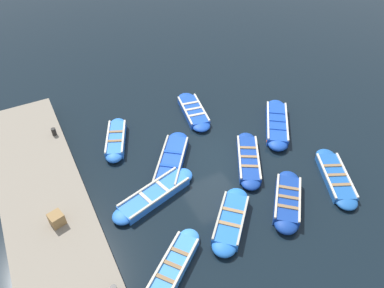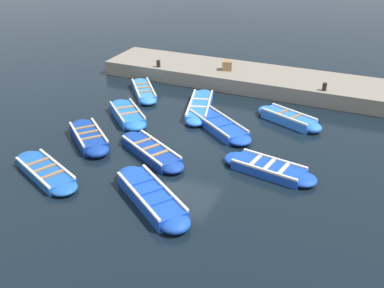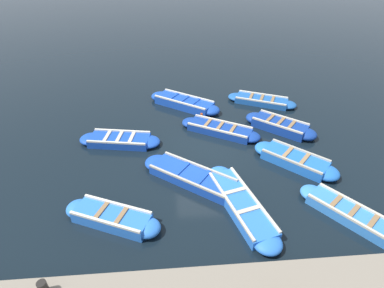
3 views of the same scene
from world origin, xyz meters
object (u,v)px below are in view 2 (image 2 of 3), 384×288
(boat_broadside, at_px, (269,169))
(boat_mid_row, at_px, (144,91))
(bollard_north, at_px, (158,64))
(wooden_crate, at_px, (227,65))
(boat_bow_out, at_px, (151,151))
(buoy_orange_near, at_px, (144,176))
(boat_near_quay, at_px, (151,197))
(boat_far_corner, at_px, (89,137))
(boat_stern_in, at_px, (45,172))
(bollard_mid_north, at_px, (325,87))
(boat_outer_left, at_px, (200,107))
(boat_centre, at_px, (127,114))
(boat_outer_right, at_px, (218,125))
(boat_tucked, at_px, (289,119))

(boat_broadside, relative_size, boat_mid_row, 1.12)
(bollard_north, relative_size, wooden_crate, 0.74)
(boat_bow_out, xyz_separation_m, buoy_orange_near, (1.56, 0.57, -0.03))
(boat_near_quay, distance_m, boat_far_corner, 4.84)
(boat_stern_in, relative_size, bollard_mid_north, 10.14)
(boat_bow_out, height_order, bollard_north, bollard_north)
(boat_outer_left, relative_size, bollard_north, 11.42)
(boat_centre, xyz_separation_m, bollard_mid_north, (-4.82, 7.41, 0.71))
(boat_stern_in, bearing_deg, boat_far_corner, -177.92)
(boat_far_corner, height_order, bollard_north, bollard_north)
(bollard_north, bearing_deg, boat_outer_left, 51.55)
(boat_mid_row, relative_size, buoy_orange_near, 11.17)
(boat_outer_right, height_order, bollard_mid_north, bollard_mid_north)
(boat_outer_left, distance_m, boat_mid_row, 3.31)
(boat_near_quay, distance_m, boat_stern_in, 4.00)
(boat_tucked, distance_m, boat_mid_row, 7.18)
(wooden_crate, bearing_deg, boat_far_corner, -17.92)
(bollard_mid_north, bearing_deg, boat_outer_right, -40.02)
(boat_centre, height_order, buoy_orange_near, boat_centre)
(boat_broadside, xyz_separation_m, wooden_crate, (-7.70, -4.28, 0.80))
(boat_bow_out, xyz_separation_m, boat_tucked, (-4.77, 3.97, 0.03))
(boat_mid_row, xyz_separation_m, bollard_north, (-2.06, -0.24, 0.73))
(wooden_crate, bearing_deg, boat_near_quay, 7.50)
(boat_tucked, xyz_separation_m, bollard_mid_north, (-2.50, 0.99, 0.70))
(boat_outer_right, bearing_deg, boat_outer_left, -135.19)
(boat_broadside, distance_m, boat_centre, 6.98)
(boat_outer_left, bearing_deg, bollard_mid_north, 119.33)
(boat_outer_right, bearing_deg, boat_stern_in, -35.03)
(boat_broadside, bearing_deg, buoy_orange_near, -60.47)
(boat_broadside, xyz_separation_m, buoy_orange_near, (2.09, -3.68, -0.02))
(boat_mid_row, bearing_deg, boat_outer_right, 65.48)
(boat_outer_right, height_order, buoy_orange_near, boat_outer_right)
(boat_bow_out, relative_size, boat_tucked, 1.13)
(boat_far_corner, height_order, boat_tucked, boat_far_corner)
(boat_near_quay, distance_m, boat_mid_row, 9.08)
(boat_centre, bearing_deg, bollard_mid_north, 123.06)
(boat_outer_left, xyz_separation_m, bollard_mid_north, (-2.76, 4.91, 0.72))
(boat_outer_right, distance_m, boat_mid_row, 5.10)
(boat_broadside, xyz_separation_m, boat_tucked, (-4.25, -0.29, 0.03))
(boat_tucked, bearing_deg, boat_mid_row, -93.49)
(buoy_orange_near, bearing_deg, boat_mid_row, -150.91)
(boat_bow_out, height_order, boat_centre, boat_centre)
(boat_bow_out, distance_m, wooden_crate, 8.27)
(boat_far_corner, bearing_deg, boat_broadside, 94.62)
(boat_centre, xyz_separation_m, wooden_crate, (-5.78, 2.44, 0.77))
(boat_far_corner, bearing_deg, bollard_north, -174.19)
(boat_centre, bearing_deg, boat_mid_row, -165.07)
(boat_centre, xyz_separation_m, bollard_north, (-4.82, -0.98, 0.71))
(boat_broadside, bearing_deg, boat_centre, -105.94)
(boat_near_quay, xyz_separation_m, boat_mid_row, (-7.83, -4.60, -0.04))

